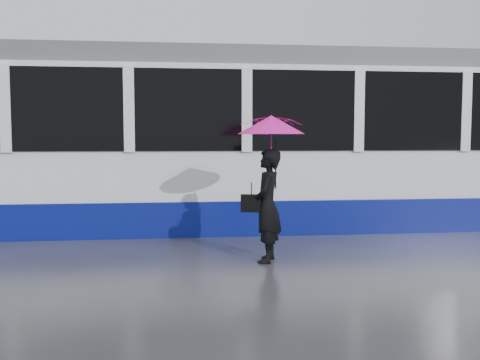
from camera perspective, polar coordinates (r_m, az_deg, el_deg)
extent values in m
plane|color=#29292E|center=(8.12, -4.46, -7.75)|extent=(90.00, 90.00, 0.00)
cube|color=#3F3D38|center=(9.87, -4.83, -5.51)|extent=(34.00, 0.07, 0.02)
cube|color=#3F3D38|center=(11.29, -5.04, -4.25)|extent=(34.00, 0.07, 0.02)
cube|color=white|center=(10.69, -19.13, 3.20)|extent=(24.00, 2.40, 2.95)
cube|color=navy|center=(10.78, -18.96, -3.27)|extent=(24.00, 2.56, 0.62)
cube|color=black|center=(10.70, -19.22, 6.81)|extent=(23.00, 2.48, 1.40)
cube|color=#525459|center=(10.79, -19.36, 11.99)|extent=(23.60, 2.20, 0.35)
imported|color=black|center=(7.41, 2.93, -2.75)|extent=(0.52, 0.66, 1.57)
imported|color=#E8138D|center=(7.36, 3.34, 4.00)|extent=(1.07, 1.08, 0.79)
cone|color=#E8138D|center=(7.36, 3.35, 5.91)|extent=(1.15, 1.15, 0.26)
cylinder|color=black|center=(7.36, 3.35, 7.06)|extent=(0.01, 0.01, 0.06)
cylinder|color=black|center=(7.40, 3.83, 1.71)|extent=(0.02, 0.02, 0.69)
cube|color=black|center=(7.39, 1.22, -2.47)|extent=(0.30, 0.20, 0.24)
cylinder|color=black|center=(7.37, 1.22, -0.84)|extent=(0.01, 0.01, 0.18)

